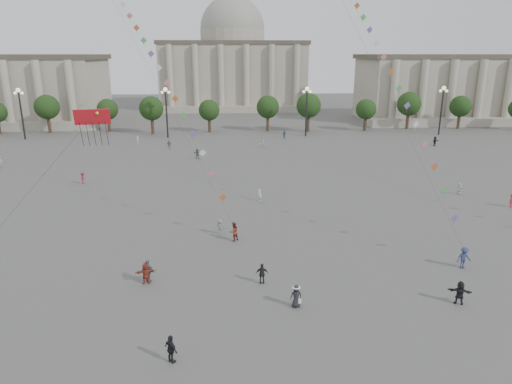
{
  "coord_description": "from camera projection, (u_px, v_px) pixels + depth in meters",
  "views": [
    {
      "loc": [
        -1.99,
        -28.52,
        17.48
      ],
      "look_at": [
        0.5,
        12.0,
        5.09
      ],
      "focal_mm": 32.0,
      "sensor_mm": 36.0,
      "label": 1
    }
  ],
  "objects": [
    {
      "name": "person_crowd_3",
      "position": [
        460.0,
        293.0,
        32.93
      ],
      "size": [
        1.74,
        1.09,
        1.79
      ],
      "primitive_type": "imported",
      "rotation": [
        0.0,
        0.0,
        2.77
      ],
      "color": "black",
      "rests_on": "ground"
    },
    {
      "name": "person_crowd_10",
      "position": [
        138.0,
        140.0,
        91.89
      ],
      "size": [
        0.38,
        0.56,
        1.48
      ],
      "primitive_type": "imported",
      "rotation": [
        0.0,
        0.0,
        1.63
      ],
      "color": "silver",
      "rests_on": "ground"
    },
    {
      "name": "tourist_2",
      "position": [
        146.0,
        273.0,
        35.88
      ],
      "size": [
        1.69,
        0.84,
        1.75
      ],
      "primitive_type": "imported",
      "rotation": [
        0.0,
        0.0,
        3.35
      ],
      "color": "#983629",
      "rests_on": "ground"
    },
    {
      "name": "kite_flyer_0",
      "position": [
        234.0,
        232.0,
        44.07
      ],
      "size": [
        1.17,
        1.15,
        1.9
      ],
      "primitive_type": "imported",
      "rotation": [
        0.0,
        0.0,
        3.85
      ],
      "color": "maroon",
      "rests_on": "ground"
    },
    {
      "name": "person_crowd_12",
      "position": [
        197.0,
        154.0,
        78.6
      ],
      "size": [
        1.71,
        1.07,
        1.76
      ],
      "primitive_type": "imported",
      "rotation": [
        0.0,
        0.0,
        2.77
      ],
      "color": "#5B5A5E",
      "rests_on": "ground"
    },
    {
      "name": "kite_flyer_1",
      "position": [
        464.0,
        258.0,
        38.4
      ],
      "size": [
        1.32,
        0.87,
        1.92
      ],
      "primitive_type": "imported",
      "rotation": [
        0.0,
        0.0,
        0.13
      ],
      "color": "navy",
      "rests_on": "ground"
    },
    {
      "name": "person_crowd_1",
      "position": [
        0.0,
        162.0,
        72.49
      ],
      "size": [
        1.17,
        1.13,
        1.9
      ],
      "primitive_type": "imported",
      "rotation": [
        0.0,
        0.0,
        2.5
      ],
      "color": "beige",
      "rests_on": "ground"
    },
    {
      "name": "hat_person",
      "position": [
        296.0,
        296.0,
        32.53
      ],
      "size": [
        0.87,
        0.6,
        1.7
      ],
      "color": "black",
      "rests_on": "ground"
    },
    {
      "name": "dragon_kite",
      "position": [
        92.0,
        129.0,
        28.98
      ],
      "size": [
        6.83,
        0.97,
        16.57
      ],
      "color": "red",
      "rests_on": "ground"
    },
    {
      "name": "person_crowd_9",
      "position": [
        435.0,
        141.0,
        89.31
      ],
      "size": [
        1.78,
        1.42,
        1.89
      ],
      "primitive_type": "imported",
      "rotation": [
        0.0,
        0.0,
        0.57
      ],
      "color": "black",
      "rests_on": "ground"
    },
    {
      "name": "hall_east",
      "position": [
        510.0,
        88.0,
        124.03
      ],
      "size": [
        84.0,
        26.22,
        17.2
      ],
      "color": "#A8A08D",
      "rests_on": "ground"
    },
    {
      "name": "person_crowd_8",
      "position": [
        512.0,
        200.0,
        53.73
      ],
      "size": [
        1.25,
        1.1,
        1.68
      ],
      "primitive_type": "imported",
      "rotation": [
        0.0,
        0.0,
        0.55
      ],
      "color": "maroon",
      "rests_on": "ground"
    },
    {
      "name": "lamp_post_far_east",
      "position": [
        442.0,
        101.0,
        99.77
      ],
      "size": [
        2.0,
        0.9,
        10.65
      ],
      "color": "#262628",
      "rests_on": "ground"
    },
    {
      "name": "person_crowd_17",
      "position": [
        83.0,
        178.0,
        63.4
      ],
      "size": [
        0.64,
        1.09,
        1.67
      ],
      "primitive_type": "imported",
      "rotation": [
        0.0,
        0.0,
        1.55
      ],
      "color": "maroon",
      "rests_on": "ground"
    },
    {
      "name": "person_crowd_0",
      "position": [
        284.0,
        134.0,
        97.71
      ],
      "size": [
        1.04,
        0.89,
        1.67
      ],
      "primitive_type": "imported",
      "rotation": [
        0.0,
        0.0,
        0.6
      ],
      "color": "#354978",
      "rests_on": "ground"
    },
    {
      "name": "person_crowd_16",
      "position": [
        169.0,
        145.0,
        86.67
      ],
      "size": [
        1.03,
        0.59,
        1.66
      ],
      "primitive_type": "imported",
      "rotation": [
        0.0,
        0.0,
        0.2
      ],
      "color": "#5A595E",
      "rests_on": "ground"
    },
    {
      "name": "hall_central",
      "position": [
        233.0,
        63.0,
        151.66
      ],
      "size": [
        48.3,
        34.3,
        35.5
      ],
      "color": "#A8A08D",
      "rests_on": "ground"
    },
    {
      "name": "lamp_post_mid_east",
      "position": [
        307.0,
        102.0,
        98.01
      ],
      "size": [
        2.0,
        0.9,
        10.65
      ],
      "color": "#262628",
      "rests_on": "ground"
    },
    {
      "name": "person_crowd_4",
      "position": [
        263.0,
        144.0,
        87.86
      ],
      "size": [
        1.4,
        1.11,
        1.49
      ],
      "primitive_type": "imported",
      "rotation": [
        0.0,
        0.0,
        3.71
      ],
      "color": "silver",
      "rests_on": "ground"
    },
    {
      "name": "kite_train_west",
      "position": [
        124.0,
        10.0,
        56.47
      ],
      "size": [
        24.9,
        38.01,
        60.15
      ],
      "color": "#3F3F3F",
      "rests_on": "ground"
    },
    {
      "name": "ground",
      "position": [
        259.0,
        309.0,
        32.45
      ],
      "size": [
        360.0,
        360.0,
        0.0
      ],
      "primitive_type": "plane",
      "color": "#4E4C4A",
      "rests_on": "ground"
    },
    {
      "name": "person_crowd_13",
      "position": [
        260.0,
        195.0,
        56.07
      ],
      "size": [
        0.66,
        0.64,
        1.53
      ],
      "primitive_type": "imported",
      "rotation": [
        0.0,
        0.0,
        2.43
      ],
      "color": "silver",
      "rests_on": "ground"
    },
    {
      "name": "person_crowd_7",
      "position": [
        459.0,
        188.0,
        58.8
      ],
      "size": [
        1.32,
        1.32,
        1.52
      ],
      "primitive_type": "imported",
      "rotation": [
        0.0,
        0.0,
        2.35
      ],
      "color": "white",
      "rests_on": "ground"
    },
    {
      "name": "tourist_4",
      "position": [
        262.0,
        274.0,
        35.86
      ],
      "size": [
        1.03,
        0.49,
        1.72
      ],
      "primitive_type": "imported",
      "rotation": [
        0.0,
        0.0,
        3.07
      ],
      "color": "black",
      "rests_on": "ground"
    },
    {
      "name": "lamp_post_mid_west",
      "position": [
        166.0,
        103.0,
        96.25
      ],
      "size": [
        2.0,
        0.9,
        10.65
      ],
      "color": "#262628",
      "rests_on": "ground"
    },
    {
      "name": "tourist_1",
      "position": [
        171.0,
        349.0,
        26.65
      ],
      "size": [
        1.04,
        1.06,
        1.79
      ],
      "primitive_type": "imported",
      "rotation": [
        0.0,
        0.0,
        2.34
      ],
      "color": "black",
      "rests_on": "ground"
    },
    {
      "name": "tree_row",
      "position": [
        236.0,
        108.0,
        105.34
      ],
      "size": [
        137.12,
        5.12,
        8.0
      ],
      "color": "#332319",
      "rests_on": "ground"
    },
    {
      "name": "lamp_post_far_west",
      "position": [
        20.0,
        104.0,
        94.49
      ],
      "size": [
        2.0,
        0.9,
        10.65
      ],
      "color": "#262628",
      "rests_on": "ground"
    },
    {
      "name": "person_crowd_6",
      "position": [
        220.0,
        227.0,
        45.67
      ],
      "size": [
        1.08,
        0.68,
        1.6
      ],
      "primitive_type": "imported",
      "rotation": [
        0.0,
        0.0,
        0.08
      ],
      "color": "slate",
      "rests_on": "ground"
    },
    {
      "name": "tourist_3",
      "position": [
        148.0,
        271.0,
        36.09
      ],
      "size": [
        1.19,
        0.84,
        1.88
      ],
      "primitive_type": "imported",
      "rotation": [
        0.0,
        0.0,
        2.76
      ],
      "color": "slate",
      "rests_on": "ground"
    }
  ]
}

